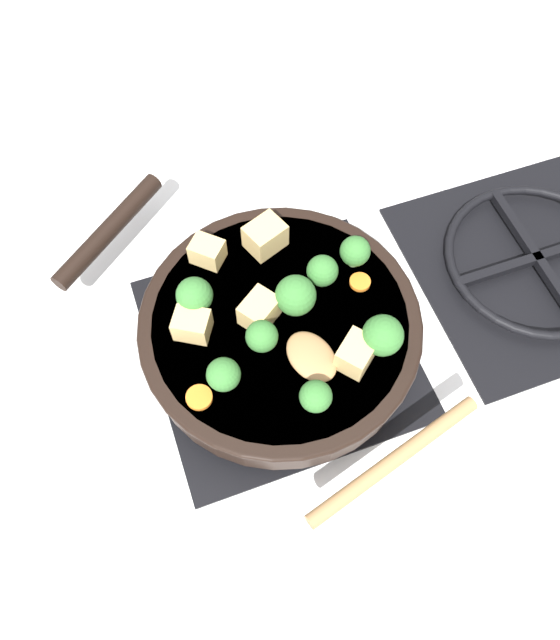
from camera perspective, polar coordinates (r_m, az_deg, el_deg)
name	(u,v)px	position (r m, az deg, el deg)	size (l,w,h in m)	color
ground_plane	(280,348)	(0.78, 0.00, -2.57)	(2.40, 2.40, 0.00)	white
front_burner_grate	(280,344)	(0.77, 0.00, -2.18)	(0.31, 0.31, 0.03)	black
rear_burner_grate	(535,261)	(0.90, 22.25, 4.98)	(0.31, 0.31, 0.03)	black
skillet_pan	(278,327)	(0.73, -0.20, -0.65)	(0.44, 0.41, 0.05)	black
wooden_spoon	(355,411)	(0.67, 6.87, -8.25)	(0.21, 0.21, 0.02)	#A87A4C
tofu_cube_center_large	(265,236)	(0.76, -1.37, 7.66)	(0.04, 0.04, 0.04)	#DBB770
tofu_cube_near_handle	(356,354)	(0.68, 6.97, -3.09)	(0.04, 0.03, 0.03)	#DBB770
tofu_cube_east_chunk	(259,311)	(0.70, -1.91, 0.86)	(0.04, 0.03, 0.03)	#DBB770
tofu_cube_west_chunk	(207,252)	(0.75, -6.66, 6.23)	(0.04, 0.03, 0.03)	#DBB770
tofu_cube_back_piece	(192,325)	(0.70, -8.05, -0.44)	(0.04, 0.03, 0.03)	#DBB770
broccoli_floret_near_spoon	(383,336)	(0.68, 9.36, -1.42)	(0.05, 0.05, 0.05)	#709956
broccoli_floret_center_top	(224,375)	(0.66, -5.18, -5.01)	(0.04, 0.04, 0.04)	#709956
broccoli_floret_east_rim	(355,251)	(0.74, 6.88, 6.25)	(0.04, 0.04, 0.04)	#709956
broccoli_floret_west_rim	(262,337)	(0.68, -1.67, -1.52)	(0.04, 0.04, 0.04)	#709956
broccoli_floret_north_edge	(316,396)	(0.65, 3.32, -6.99)	(0.03, 0.03, 0.04)	#709956
broccoli_floret_south_cluster	(296,296)	(0.70, 1.44, 2.24)	(0.05, 0.05, 0.05)	#709956
broccoli_floret_mid_floret	(195,296)	(0.71, -7.82, 2.23)	(0.04, 0.04, 0.05)	#709956
broccoli_floret_small_inner	(322,271)	(0.72, 3.90, 4.49)	(0.04, 0.04, 0.04)	#709956
carrot_slice_orange_thin	(360,282)	(0.74, 7.33, 3.46)	(0.03, 0.03, 0.01)	orange
carrot_slice_near_center	(199,397)	(0.68, -7.40, -7.03)	(0.03, 0.03, 0.01)	orange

